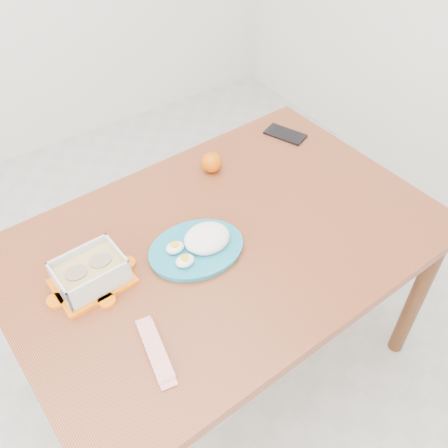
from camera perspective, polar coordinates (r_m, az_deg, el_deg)
ground at (r=2.22m, az=-6.86°, el=-14.74°), size 3.50×3.50×0.00m
dining_table at (r=1.65m, az=0.00°, el=-3.52°), size 1.42×0.99×0.75m
food_container at (r=1.48m, az=-15.04°, el=-5.43°), size 0.23×0.18×0.09m
orange_fruit at (r=1.82m, az=-1.43°, el=7.05°), size 0.07×0.07×0.07m
rice_plate at (r=1.54m, az=-2.81°, el=-2.30°), size 0.33×0.33×0.08m
candy_bar at (r=1.34m, az=-7.86°, el=-14.11°), size 0.08×0.19×0.02m
smartphone at (r=2.03m, az=7.01°, el=10.14°), size 0.13×0.18×0.01m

